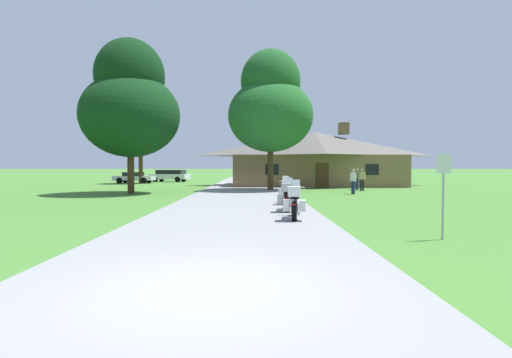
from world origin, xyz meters
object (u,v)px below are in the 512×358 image
(metal_signpost_roadside, at_px, (443,186))
(tree_by_lodge_front, at_px, (271,106))
(bystander_white_shirt_by_tree, at_px, (353,180))
(parked_white_sedan_far_left, at_px, (134,177))
(motorcycle_yellow_farthest_in_row, at_px, (286,192))
(bystander_tan_shirt_near_lodge, at_px, (362,178))
(parked_white_suv_far_left, at_px, (170,175))
(bystander_olive_shirt_beside_signpost, at_px, (357,178))
(motorcycle_white_second_in_row, at_px, (287,197))
(tree_left_far, at_px, (140,130))
(motorcycle_blue_nearest_to_camera, at_px, (295,203))

(metal_signpost_roadside, height_order, tree_by_lodge_front, tree_by_lodge_front)
(bystander_white_shirt_by_tree, xyz_separation_m, tree_by_lodge_front, (-5.29, 3.76, 5.40))
(bystander_white_shirt_by_tree, distance_m, parked_white_sedan_far_left, 25.90)
(motorcycle_yellow_farthest_in_row, distance_m, bystander_tan_shirt_near_lodge, 12.63)
(metal_signpost_roadside, height_order, parked_white_suv_far_left, metal_signpost_roadside)
(bystander_white_shirt_by_tree, bearing_deg, parked_white_suv_far_left, 16.60)
(parked_white_suv_far_left, xyz_separation_m, parked_white_sedan_far_left, (-3.00, -4.16, -0.13))
(bystander_olive_shirt_beside_signpost, distance_m, metal_signpost_roadside, 21.48)
(bystander_tan_shirt_near_lodge, distance_m, metal_signpost_roadside, 20.12)
(motorcycle_white_second_in_row, height_order, tree_left_far, tree_left_far)
(bystander_olive_shirt_beside_signpost, bearing_deg, bystander_white_shirt_by_tree, -25.70)
(bystander_olive_shirt_beside_signpost, xyz_separation_m, parked_white_sedan_far_left, (-20.97, 12.26, -0.31))
(bystander_olive_shirt_beside_signpost, bearing_deg, metal_signpost_roadside, -17.35)
(bystander_white_shirt_by_tree, height_order, parked_white_sedan_far_left, bystander_white_shirt_by_tree)
(tree_left_far, height_order, tree_by_lodge_front, tree_by_lodge_front)
(motorcycle_blue_nearest_to_camera, bearing_deg, bystander_white_shirt_by_tree, 75.49)
(bystander_white_shirt_by_tree, bearing_deg, motorcycle_white_second_in_row, 132.22)
(motorcycle_white_second_in_row, height_order, bystander_white_shirt_by_tree, bystander_white_shirt_by_tree)
(tree_left_far, bearing_deg, parked_white_sedan_far_left, 140.04)
(bystander_tan_shirt_near_lodge, xyz_separation_m, metal_signpost_roadside, (-3.34, -19.83, 0.40))
(tree_left_far, bearing_deg, motorcycle_white_second_in_row, -63.49)
(motorcycle_blue_nearest_to_camera, distance_m, tree_by_lodge_front, 17.63)
(motorcycle_blue_nearest_to_camera, xyz_separation_m, metal_signpost_roadside, (3.33, -3.49, 0.74))
(tree_left_far, height_order, parked_white_suv_far_left, tree_left_far)
(motorcycle_blue_nearest_to_camera, bearing_deg, motorcycle_yellow_farthest_in_row, 95.71)
(bystander_olive_shirt_beside_signpost, relative_size, parked_white_suv_far_left, 0.34)
(tree_left_far, bearing_deg, parked_white_suv_far_left, 67.47)
(metal_signpost_roadside, xyz_separation_m, parked_white_suv_far_left, (-14.63, 37.63, -0.57))
(motorcycle_white_second_in_row, distance_m, bystander_tan_shirt_near_lodge, 15.39)
(motorcycle_blue_nearest_to_camera, xyz_separation_m, tree_by_lodge_front, (-0.12, 16.67, 5.74))
(bystander_white_shirt_by_tree, bearing_deg, motorcycle_blue_nearest_to_camera, 136.96)
(bystander_olive_shirt_beside_signpost, distance_m, bystander_white_shirt_by_tree, 5.04)
(motorcycle_yellow_farthest_in_row, xyz_separation_m, tree_left_far, (-13.50, 23.66, 5.06))
(bystander_tan_shirt_near_lodge, relative_size, bystander_olive_shirt_beside_signpost, 1.00)
(motorcycle_yellow_farthest_in_row, distance_m, parked_white_sedan_far_left, 28.41)
(tree_by_lodge_front, bearing_deg, bystander_tan_shirt_near_lodge, -2.77)
(bystander_white_shirt_by_tree, relative_size, tree_left_far, 0.20)
(tree_left_far, bearing_deg, bystander_white_shirt_by_tree, -41.30)
(tree_by_lodge_front, height_order, parked_white_suv_far_left, tree_by_lodge_front)
(metal_signpost_roadside, relative_size, parked_white_suv_far_left, 0.44)
(motorcycle_yellow_farthest_in_row, height_order, tree_by_lodge_front, tree_by_lodge_front)
(motorcycle_white_second_in_row, bearing_deg, tree_by_lodge_front, 97.43)
(tree_left_far, relative_size, tree_by_lodge_front, 0.80)
(tree_left_far, xyz_separation_m, tree_by_lodge_front, (13.23, -12.52, 0.69))
(tree_left_far, bearing_deg, tree_by_lodge_front, -43.41)
(bystander_white_shirt_by_tree, bearing_deg, tree_left_far, 27.50)
(motorcycle_blue_nearest_to_camera, distance_m, parked_white_suv_far_left, 35.96)
(motorcycle_white_second_in_row, distance_m, motorcycle_yellow_farthest_in_row, 3.03)
(bystander_tan_shirt_near_lodge, height_order, parked_white_suv_far_left, bystander_tan_shirt_near_lodge)
(metal_signpost_roadside, bearing_deg, bystander_olive_shirt_beside_signpost, 81.06)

